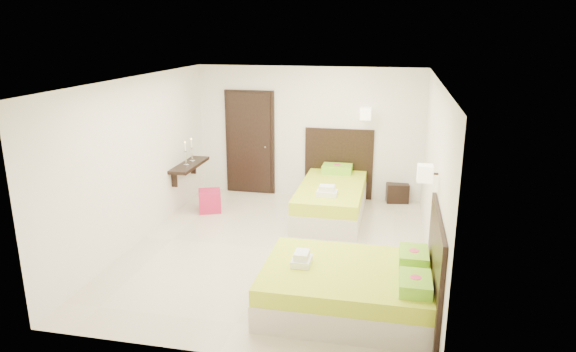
% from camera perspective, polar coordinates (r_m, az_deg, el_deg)
% --- Properties ---
extents(floor, '(5.50, 5.50, 0.00)m').
position_cam_1_polar(floor, '(8.06, -1.15, -8.08)').
color(floor, beige).
rests_on(floor, ground).
extents(bed_single, '(1.35, 2.26, 1.86)m').
position_cam_1_polar(bed_single, '(9.41, 4.91, -2.34)').
color(bed_single, beige).
rests_on(bed_single, ground).
extents(bed_double, '(2.05, 1.74, 1.69)m').
position_cam_1_polar(bed_double, '(6.38, 7.37, -12.06)').
color(bed_double, beige).
rests_on(bed_double, ground).
extents(nightstand, '(0.48, 0.44, 0.38)m').
position_cam_1_polar(nightstand, '(10.36, 12.00, -1.75)').
color(nightstand, black).
rests_on(nightstand, ground).
extents(ottoman, '(0.52, 0.52, 0.40)m').
position_cam_1_polar(ottoman, '(9.70, -8.68, -2.75)').
color(ottoman, '#A6163C').
rests_on(ottoman, ground).
extents(door, '(1.02, 0.15, 2.14)m').
position_cam_1_polar(door, '(10.51, -4.25, 3.69)').
color(door, black).
rests_on(door, ground).
extents(console_shelf, '(0.35, 1.20, 0.78)m').
position_cam_1_polar(console_shelf, '(9.85, -10.94, 1.19)').
color(console_shelf, black).
rests_on(console_shelf, ground).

